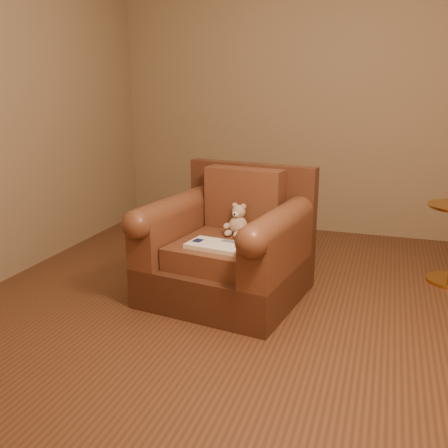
% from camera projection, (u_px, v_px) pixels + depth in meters
% --- Properties ---
extents(floor, '(4.00, 4.00, 0.00)m').
position_uv_depth(floor, '(259.00, 305.00, 3.44)').
color(floor, brown).
rests_on(floor, ground).
extents(room, '(4.02, 4.02, 2.71)m').
position_uv_depth(room, '(264.00, 42.00, 2.98)').
color(room, '#8E7757').
rests_on(room, ground).
extents(armchair, '(1.14, 1.09, 0.90)m').
position_uv_depth(armchair, '(229.00, 248.00, 3.53)').
color(armchair, '#472617').
rests_on(armchair, floor).
extents(teddy_bear, '(0.17, 0.19, 0.23)m').
position_uv_depth(teddy_bear, '(237.00, 223.00, 3.55)').
color(teddy_bear, tan).
rests_on(teddy_bear, armchair).
extents(guidebook, '(0.40, 0.27, 0.03)m').
position_uv_depth(guidebook, '(216.00, 245.00, 3.29)').
color(guidebook, beige).
rests_on(guidebook, armchair).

